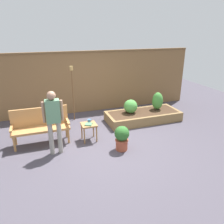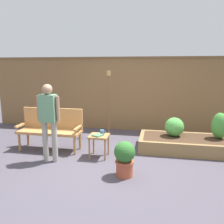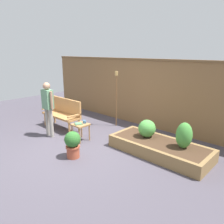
% 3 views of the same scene
% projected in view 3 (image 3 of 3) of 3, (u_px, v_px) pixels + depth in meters
% --- Properties ---
extents(ground_plane, '(14.00, 14.00, 0.00)m').
position_uv_depth(ground_plane, '(78.00, 147.00, 5.67)').
color(ground_plane, '#47424C').
extents(fence_back, '(8.40, 0.14, 2.16)m').
position_uv_depth(fence_back, '(140.00, 92.00, 7.21)').
color(fence_back, brown).
rests_on(fence_back, ground_plane).
extents(garden_bench, '(1.44, 0.48, 0.94)m').
position_uv_depth(garden_bench, '(63.00, 111.00, 6.95)').
color(garden_bench, '#B77F47').
rests_on(garden_bench, ground_plane).
extents(side_table, '(0.40, 0.40, 0.48)m').
position_uv_depth(side_table, '(81.00, 127.00, 5.99)').
color(side_table, '#9E7042').
rests_on(side_table, ground_plane).
extents(cup_on_table, '(0.12, 0.09, 0.08)m').
position_uv_depth(cup_on_table, '(85.00, 122.00, 6.01)').
color(cup_on_table, teal).
rests_on(cup_on_table, side_table).
extents(book_on_table, '(0.24, 0.25, 0.03)m').
position_uv_depth(book_on_table, '(78.00, 124.00, 5.93)').
color(book_on_table, '#4C7A56').
rests_on(book_on_table, side_table).
extents(potted_boxwood, '(0.37, 0.37, 0.63)m').
position_uv_depth(potted_boxwood, '(73.00, 143.00, 5.04)').
color(potted_boxwood, '#A84C33').
rests_on(potted_boxwood, ground_plane).
extents(raised_planter_bed, '(2.40, 1.00, 0.30)m').
position_uv_depth(raised_planter_bed, '(159.00, 148.00, 5.28)').
color(raised_planter_bed, olive).
rests_on(raised_planter_bed, ground_plane).
extents(shrub_near_bench, '(0.44, 0.44, 0.44)m').
position_uv_depth(shrub_near_bench, '(147.00, 128.00, 5.51)').
color(shrub_near_bench, brown).
rests_on(shrub_near_bench, raised_planter_bed).
extents(shrub_far_corner, '(0.36, 0.36, 0.59)m').
position_uv_depth(shrub_far_corner, '(184.00, 135.00, 4.85)').
color(shrub_far_corner, brown).
rests_on(shrub_far_corner, raised_planter_bed).
extents(tiki_torch, '(0.10, 0.10, 1.78)m').
position_uv_depth(tiki_torch, '(116.00, 89.00, 6.97)').
color(tiki_torch, brown).
rests_on(tiki_torch, ground_plane).
extents(person_by_bench, '(0.47, 0.20, 1.56)m').
position_uv_depth(person_by_bench, '(48.00, 105.00, 6.16)').
color(person_by_bench, gray).
rests_on(person_by_bench, ground_plane).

